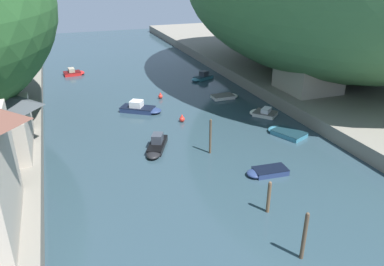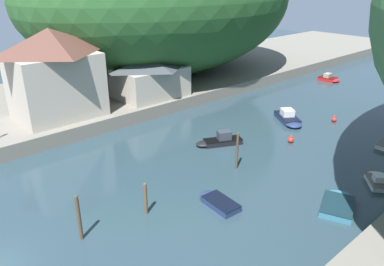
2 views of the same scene
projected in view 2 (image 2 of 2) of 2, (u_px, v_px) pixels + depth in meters
water_surface at (294, 133)px, 39.74m from camera, size 130.00×130.00×0.00m
left_bank at (157, 81)px, 56.16m from camera, size 22.00×120.00×1.50m
waterfront_building at (54, 72)px, 38.69m from camera, size 7.45×9.03×9.18m
boathouse_shed at (150, 75)px, 45.76m from camera, size 6.41×8.85×5.08m
boat_moored_right at (338, 203)px, 27.16m from camera, size 3.43×4.41×0.50m
boat_small_dinghy at (217, 201)px, 27.40m from camera, size 3.56×1.74×0.50m
boat_open_rowboat at (289, 119)px, 42.56m from camera, size 5.06×4.23×1.33m
boat_far_upstream at (219, 141)px, 36.92m from camera, size 3.24×4.76×1.37m
boat_mid_channel at (380, 180)px, 30.12m from camera, size 3.51×3.61×0.92m
boat_near_quay at (330, 79)px, 58.97m from camera, size 3.31×2.24×1.12m
mooring_post_nearest at (79, 217)px, 23.28m from camera, size 0.24×0.24×3.25m
mooring_post_second at (146, 198)px, 25.96m from camera, size 0.25×0.25×2.46m
mooring_post_fourth at (237, 151)px, 31.93m from camera, size 0.21×0.21×3.38m
channel_buoy_near at (291, 139)px, 37.36m from camera, size 0.61×0.61×0.91m
channel_buoy_far at (334, 119)px, 42.62m from camera, size 0.57×0.57×0.86m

